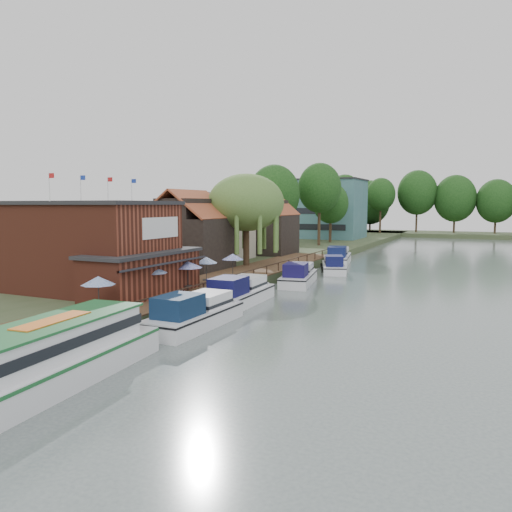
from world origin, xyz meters
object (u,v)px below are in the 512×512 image
at_px(cottage_c, 268,224).
at_px(cruiser_4, 338,254).
at_px(cottage_a, 188,230).
at_px(umbrella_3, 206,270).
at_px(willow, 246,220).
at_px(cruiser_1, 239,289).
at_px(umbrella_0, 99,295).
at_px(umbrella_1, 154,282).
at_px(cruiser_3, 333,263).
at_px(pub, 97,246).
at_px(cruiser_2, 299,273).
at_px(hotel_block, 303,208).
at_px(umbrella_4, 233,266).
at_px(cottage_b, 211,226).
at_px(tour_boat, 43,355).
at_px(swan, 78,356).
at_px(cruiser_0, 195,309).
at_px(umbrella_2, 188,276).

relative_size(cottage_c, cruiser_4, 0.83).
xyz_separation_m(cottage_a, umbrella_3, (7.35, -8.62, -2.96)).
bearing_deg(cottage_c, umbrella_3, -77.05).
xyz_separation_m(willow, cruiser_1, (6.94, -15.43, -5.00)).
distance_m(umbrella_0, cruiser_4, 41.84).
distance_m(umbrella_1, cruiser_3, 27.75).
bearing_deg(pub, umbrella_3, 45.14).
bearing_deg(cruiser_4, cruiser_2, -97.20).
bearing_deg(cruiser_2, hotel_block, 98.43).
distance_m(cottage_a, umbrella_4, 10.07).
height_order(hotel_block, umbrella_3, hotel_block).
distance_m(pub, umbrella_1, 6.55).
xyz_separation_m(umbrella_0, umbrella_1, (-0.13, 5.89, 0.00)).
bearing_deg(cruiser_4, cottage_b, -155.28).
height_order(tour_boat, swan, tour_boat).
bearing_deg(umbrella_1, umbrella_4, 84.32).
distance_m(umbrella_4, cruiser_3, 17.26).
bearing_deg(cruiser_0, swan, -101.84).
xyz_separation_m(umbrella_2, swan, (2.85, -14.79, -2.07)).
bearing_deg(umbrella_0, umbrella_1, 91.29).
xyz_separation_m(cruiser_1, swan, (-0.94, -16.38, -0.99)).
distance_m(umbrella_4, cruiser_2, 7.73).
relative_size(umbrella_2, swan, 5.47).
xyz_separation_m(pub, umbrella_1, (6.07, -0.74, -2.36)).
relative_size(cottage_c, umbrella_0, 3.58).
height_order(cottage_b, umbrella_3, cottage_b).
height_order(cottage_c, umbrella_3, cottage_c).
distance_m(umbrella_2, cruiser_0, 7.90).
relative_size(umbrella_1, cruiser_4, 0.23).
distance_m(umbrella_4, cruiser_1, 6.31).
bearing_deg(umbrella_3, willow, 101.81).
relative_size(cottage_a, cruiser_3, 0.96).
height_order(cruiser_2, tour_boat, tour_boat).
height_order(hotel_block, cottage_b, hotel_block).
xyz_separation_m(cottage_b, tour_boat, (15.09, -40.42, -3.79)).
xyz_separation_m(umbrella_3, cruiser_3, (5.52, 19.99, -1.22)).
bearing_deg(cruiser_1, cruiser_3, 83.75).
bearing_deg(swan, cottage_c, 101.72).
distance_m(willow, umbrella_2, 17.75).
distance_m(cruiser_3, swan, 38.26).
relative_size(cottage_b, umbrella_1, 4.04).
xyz_separation_m(cottage_b, cottage_c, (4.00, 9.00, 0.00)).
relative_size(hotel_block, cruiser_2, 2.66).
bearing_deg(hotel_block, umbrella_0, -79.63).
bearing_deg(hotel_block, cruiser_3, -66.01).
relative_size(cottage_a, umbrella_1, 3.62).
relative_size(hotel_block, umbrella_3, 10.69).
bearing_deg(cruiser_0, cottage_a, 123.45).
relative_size(pub, cottage_b, 2.08).
distance_m(pub, cruiser_0, 12.22).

